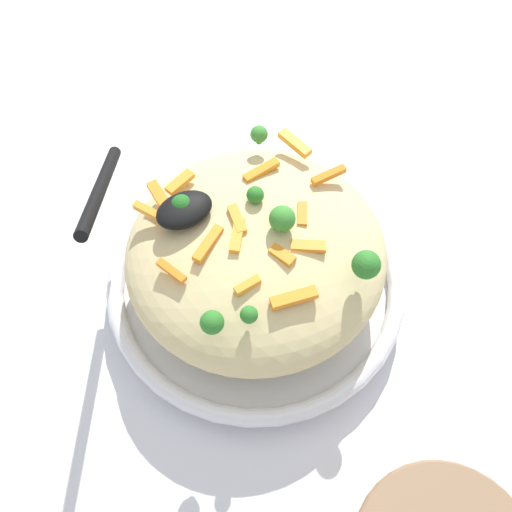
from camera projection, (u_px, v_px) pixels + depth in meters
name	position (u px, v px, depth m)	size (l,w,h in m)	color
ground_plane	(256.00, 293.00, 0.70)	(2.40, 2.40, 0.00)	silver
serving_bowl	(256.00, 283.00, 0.68)	(0.32, 0.32, 0.04)	silver
pasta_mound	(256.00, 254.00, 0.63)	(0.26, 0.26, 0.10)	#DBC689
carrot_piece_0	(308.00, 246.00, 0.58)	(0.03, 0.01, 0.01)	orange
carrot_piece_1	(294.00, 298.00, 0.55)	(0.04, 0.01, 0.01)	orange
carrot_piece_2	(282.00, 255.00, 0.57)	(0.02, 0.01, 0.01)	orange
carrot_piece_3	(329.00, 175.00, 0.62)	(0.04, 0.01, 0.01)	orange
carrot_piece_4	(302.00, 214.00, 0.59)	(0.03, 0.01, 0.01)	orange
carrot_piece_5	(180.00, 182.00, 0.62)	(0.03, 0.01, 0.01)	orange
carrot_piece_6	(160.00, 196.00, 0.61)	(0.04, 0.01, 0.01)	orange
carrot_piece_7	(237.00, 219.00, 0.59)	(0.03, 0.01, 0.01)	orange
carrot_piece_8	(171.00, 270.00, 0.57)	(0.03, 0.01, 0.01)	orange
carrot_piece_9	(295.00, 143.00, 0.64)	(0.04, 0.01, 0.01)	orange
carrot_piece_10	(208.00, 244.00, 0.57)	(0.04, 0.01, 0.01)	orange
carrot_piece_11	(261.00, 171.00, 0.62)	(0.04, 0.01, 0.01)	orange
carrot_piece_12	(150.00, 212.00, 0.60)	(0.04, 0.01, 0.01)	orange
carrot_piece_13	(248.00, 285.00, 0.55)	(0.03, 0.01, 0.01)	orange
carrot_piece_14	(239.00, 239.00, 0.58)	(0.04, 0.01, 0.01)	orange
broccoli_floret_0	(182.00, 206.00, 0.59)	(0.02, 0.02, 0.03)	#205B1C
broccoli_floret_1	(282.00, 219.00, 0.57)	(0.02, 0.02, 0.03)	#377928
broccoli_floret_2	(255.00, 195.00, 0.59)	(0.02, 0.02, 0.02)	#296820
broccoli_floret_3	(366.00, 265.00, 0.55)	(0.03, 0.03, 0.03)	#296820
broccoli_floret_4	(259.00, 134.00, 0.64)	(0.02, 0.02, 0.02)	#377928
broccoli_floret_5	(249.00, 315.00, 0.53)	(0.02, 0.02, 0.02)	#296820
broccoli_floret_6	(212.00, 323.00, 0.53)	(0.02, 0.02, 0.02)	#296820
serving_spoon	(155.00, 203.00, 0.58)	(0.13, 0.14, 0.08)	black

